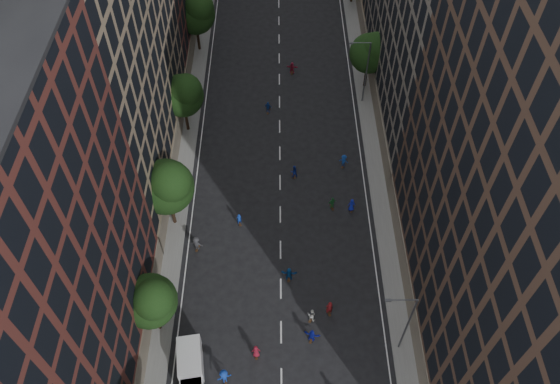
{
  "coord_description": "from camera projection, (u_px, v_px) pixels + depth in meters",
  "views": [
    {
      "loc": [
        -0.21,
        -8.01,
        47.16
      ],
      "look_at": [
        -0.02,
        28.49,
        2.0
      ],
      "focal_mm": 35.0,
      "sensor_mm": 36.0,
      "label": 1
    }
  ],
  "objects": [
    {
      "name": "skater_3",
      "position": [
        224.0,
        377.0,
        46.61
      ],
      "size": [
        1.41,
        1.09,
        1.93
      ],
      "primitive_type": "imported",
      "rotation": [
        0.0,
        0.0,
        3.48
      ],
      "color": "#1539AB",
      "rests_on": "ground"
    },
    {
      "name": "bldg_right_a",
      "position": [
        559.0,
        197.0,
        37.21
      ],
      "size": [
        14.0,
        30.0,
        36.0
      ],
      "primitive_type": "cube",
      "color": "#493327",
      "rests_on": "ground"
    },
    {
      "name": "skater_7",
      "position": [
        329.0,
        308.0,
        50.7
      ],
      "size": [
        0.79,
        0.62,
        1.91
      ],
      "primitive_type": "imported",
      "rotation": [
        0.0,
        0.0,
        3.4
      ],
      "color": "maroon",
      "rests_on": "ground"
    },
    {
      "name": "streetlamp_near",
      "position": [
        406.0,
        322.0,
        45.27
      ],
      "size": [
        2.64,
        0.22,
        9.06
      ],
      "color": "#595B60",
      "rests_on": "ground"
    },
    {
      "name": "skater_11",
      "position": [
        289.0,
        274.0,
        53.07
      ],
      "size": [
        1.62,
        0.65,
        1.71
      ],
      "primitive_type": "imported",
      "rotation": [
        0.0,
        0.0,
        3.05
      ],
      "color": "#11458E",
      "rests_on": "ground"
    },
    {
      "name": "streetlamp_far",
      "position": [
        365.0,
        69.0,
        66.02
      ],
      "size": [
        2.64,
        0.22,
        9.06
      ],
      "color": "#595B60",
      "rests_on": "ground"
    },
    {
      "name": "skater_12",
      "position": [
        352.0,
        205.0,
        58.44
      ],
      "size": [
        0.82,
        0.54,
        1.64
      ],
      "primitive_type": "imported",
      "rotation": [
        0.0,
        0.0,
        3.12
      ],
      "color": "#151FAE",
      "rests_on": "ground"
    },
    {
      "name": "skater_10",
      "position": [
        332.0,
        203.0,
        58.63
      ],
      "size": [
        1.03,
        0.65,
        1.63
      ],
      "primitive_type": "imported",
      "rotation": [
        0.0,
        0.0,
        3.43
      ],
      "color": "#227435",
      "rests_on": "ground"
    },
    {
      "name": "skater_16",
      "position": [
        268.0,
        107.0,
        68.16
      ],
      "size": [
        1.01,
        0.63,
        1.6
      ],
      "primitive_type": "imported",
      "rotation": [
        0.0,
        0.0,
        2.86
      ],
      "color": "#133AA1",
      "rests_on": "ground"
    },
    {
      "name": "bldg_left_b",
      "position": [
        75.0,
        36.0,
        50.43
      ],
      "size": [
        14.0,
        26.0,
        34.0
      ],
      "primitive_type": "cube",
      "color": "#8C765B",
      "rests_on": "ground"
    },
    {
      "name": "skater_5",
      "position": [
        312.0,
        336.0,
        49.12
      ],
      "size": [
        1.57,
        0.9,
        1.62
      ],
      "primitive_type": "imported",
      "rotation": [
        0.0,
        0.0,
        2.84
      ],
      "color": "#131CA1",
      "rests_on": "ground"
    },
    {
      "name": "bldg_left_a",
      "position": [
        1.0,
        273.0,
        36.9
      ],
      "size": [
        14.0,
        22.0,
        30.0
      ],
      "primitive_type": "cube",
      "color": "#572721",
      "rests_on": "ground"
    },
    {
      "name": "skater_8",
      "position": [
        311.0,
        315.0,
        50.37
      ],
      "size": [
        0.99,
        0.91,
        1.66
      ],
      "primitive_type": "imported",
      "rotation": [
        0.0,
        0.0,
        2.71
      ],
      "color": "#B4B4B0",
      "rests_on": "ground"
    },
    {
      "name": "skater_13",
      "position": [
        239.0,
        219.0,
        57.36
      ],
      "size": [
        0.64,
        0.54,
        1.5
      ],
      "primitive_type": "imported",
      "rotation": [
        0.0,
        0.0,
        3.52
      ],
      "color": "#163FB7",
      "rests_on": "ground"
    },
    {
      "name": "skater_15",
      "position": [
        344.0,
        161.0,
        62.44
      ],
      "size": [
        1.22,
        0.96,
        1.66
      ],
      "primitive_type": "imported",
      "rotation": [
        0.0,
        0.0,
        2.78
      ],
      "color": "navy",
      "rests_on": "ground"
    },
    {
      "name": "tree_left_2",
      "position": [
        167.0,
        186.0,
        52.98
      ],
      "size": [
        5.6,
        5.6,
        9.45
      ],
      "color": "black",
      "rests_on": "ground"
    },
    {
      "name": "cargo_van",
      "position": [
        191.0,
        365.0,
        46.9
      ],
      "size": [
        2.82,
        4.91,
        2.48
      ],
      "rotation": [
        0.0,
        0.0,
        0.14
      ],
      "color": "silver",
      "rests_on": "ground"
    },
    {
      "name": "tree_left_4",
      "position": [
        196.0,
        12.0,
        72.04
      ],
      "size": [
        5.4,
        5.4,
        9.08
      ],
      "color": "black",
      "rests_on": "ground"
    },
    {
      "name": "tree_left_1",
      "position": [
        151.0,
        301.0,
        46.07
      ],
      "size": [
        4.8,
        4.8,
        8.21
      ],
      "color": "black",
      "rests_on": "ground"
    },
    {
      "name": "sidewalk_right",
      "position": [
        371.0,
        88.0,
        71.56
      ],
      "size": [
        4.0,
        105.0,
        0.15
      ],
      "primitive_type": "cube",
      "color": "slate",
      "rests_on": "ground"
    },
    {
      "name": "sidewalk_left",
      "position": [
        188.0,
        89.0,
        71.48
      ],
      "size": [
        4.0,
        105.0,
        0.15
      ],
      "primitive_type": "cube",
      "color": "slate",
      "rests_on": "ground"
    },
    {
      "name": "tree_right_a",
      "position": [
        371.0,
        52.0,
        67.45
      ],
      "size": [
        5.0,
        5.0,
        8.39
      ],
      "color": "black",
      "rests_on": "ground"
    },
    {
      "name": "skater_9",
      "position": [
        197.0,
        244.0,
        55.23
      ],
      "size": [
        1.32,
        0.98,
        1.82
      ],
      "primitive_type": "imported",
      "rotation": [
        0.0,
        0.0,
        2.85
      ],
      "color": "#38383D",
      "rests_on": "ground"
    },
    {
      "name": "skater_17",
      "position": [
        292.0,
        68.0,
        72.98
      ],
      "size": [
        1.6,
        0.7,
        1.67
      ],
      "primitive_type": "imported",
      "rotation": [
        0.0,
        0.0,
        3.01
      ],
      "color": "#A61B39",
      "rests_on": "ground"
    },
    {
      "name": "ground",
      "position": [
        280.0,
        129.0,
        66.86
      ],
      "size": [
        240.0,
        240.0,
        0.0
      ],
      "primitive_type": "plane",
      "color": "black",
      "rests_on": "ground"
    },
    {
      "name": "skater_14",
      "position": [
        294.0,
        172.0,
        61.45
      ],
      "size": [
        0.93,
        0.8,
        1.63
      ],
      "primitive_type": "imported",
      "rotation": [
        0.0,
        0.0,
        3.4
      ],
      "color": "#13289B",
      "rests_on": "ground"
    },
    {
      "name": "tree_left_3",
      "position": [
        183.0,
        94.0,
        62.21
      ],
      "size": [
        5.0,
        5.0,
        8.58
      ],
      "color": "black",
      "rests_on": "ground"
    },
    {
      "name": "skater_6",
      "position": [
        256.0,
        352.0,
        48.17
      ],
      "size": [
        0.86,
        0.6,
        1.65
      ],
      "primitive_type": "imported",
      "rotation": [
        0.0,
        0.0,
        3.24
      ],
      "color": "maroon",
      "rests_on": "ground"
    }
  ]
}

